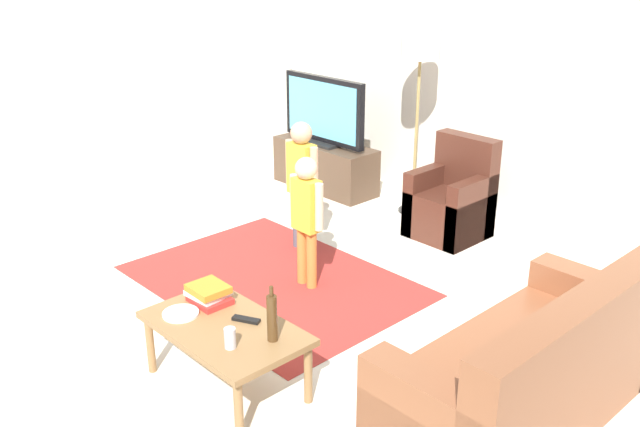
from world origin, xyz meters
TOP-DOWN VIEW (x-y plane):
  - ground at (0.00, 0.00)m, footprint 7.80×7.80m
  - wall_back at (0.00, 3.00)m, footprint 6.00×0.12m
  - wall_left at (-3.00, 0.00)m, footprint 0.12×6.00m
  - area_rug at (-0.39, 0.46)m, footprint 2.20×1.60m
  - tv_stand at (-1.72, 2.30)m, footprint 1.20×0.44m
  - tv at (-1.72, 2.28)m, footprint 1.10×0.28m
  - couch at (1.92, 0.41)m, footprint 0.80×1.80m
  - armchair at (-0.01, 2.26)m, footprint 0.60×0.60m
  - floor_lamp at (-0.62, 2.45)m, footprint 0.36×0.36m
  - child_near_tv at (-0.71, 1.06)m, footprint 0.38×0.18m
  - child_center at (-0.16, 0.62)m, footprint 0.35×0.17m
  - coffee_table at (0.49, -0.63)m, footprint 1.00×0.60m
  - book_stack at (0.20, -0.53)m, footprint 0.27×0.23m
  - bottle at (0.81, -0.53)m, footprint 0.06×0.06m
  - tv_remote at (0.54, -0.51)m, footprint 0.17×0.12m
  - soda_can at (0.71, -0.75)m, footprint 0.07×0.07m
  - plate at (0.21, -0.75)m, footprint 0.22×0.22m

SIDE VIEW (x-z plane):
  - ground at x=0.00m, z-range 0.00..0.00m
  - area_rug at x=-0.39m, z-range 0.00..0.01m
  - tv_stand at x=-1.72m, z-range -0.01..0.49m
  - couch at x=1.92m, z-range -0.14..0.72m
  - armchair at x=-0.01m, z-range -0.15..0.75m
  - coffee_table at x=0.49m, z-range 0.16..0.58m
  - plate at x=0.21m, z-range 0.42..0.44m
  - tv_remote at x=0.54m, z-range 0.42..0.44m
  - book_stack at x=0.20m, z-range 0.42..0.53m
  - soda_can at x=0.71m, z-range 0.42..0.54m
  - bottle at x=0.81m, z-range 0.40..0.73m
  - child_center at x=-0.16m, z-range 0.11..1.14m
  - child_near_tv at x=-0.71m, z-range 0.11..1.24m
  - tv at x=-1.72m, z-range 0.49..1.20m
  - wall_back at x=0.00m, z-range 0.00..2.70m
  - wall_left at x=-3.00m, z-range 0.00..2.70m
  - floor_lamp at x=-0.62m, z-range 0.65..2.43m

